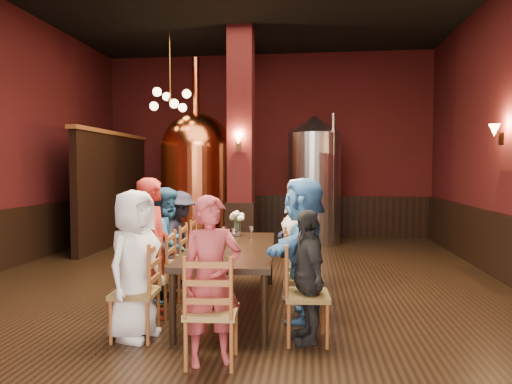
# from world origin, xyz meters

# --- Properties ---
(room) EXTENTS (10.00, 10.02, 4.50)m
(room) POSITION_xyz_m (0.00, 0.00, 2.25)
(room) COLOR black
(room) RESTS_ON ground
(wainscot_back) EXTENTS (7.90, 0.08, 1.00)m
(wainscot_back) POSITION_xyz_m (0.00, 4.96, 0.50)
(wainscot_back) COLOR black
(wainscot_back) RESTS_ON ground
(column) EXTENTS (0.58, 0.58, 4.50)m
(column) POSITION_xyz_m (-0.30, 2.80, 2.25)
(column) COLOR #420E11
(column) RESTS_ON ground
(partition) EXTENTS (0.22, 3.50, 2.40)m
(partition) POSITION_xyz_m (-3.20, 3.20, 1.20)
(partition) COLOR black
(partition) RESTS_ON ground
(pendant_cluster) EXTENTS (0.90, 0.90, 1.70)m
(pendant_cluster) POSITION_xyz_m (-1.80, 2.90, 3.10)
(pendant_cluster) COLOR #A57226
(pendant_cluster) RESTS_ON room
(sconce_wall) EXTENTS (0.20, 0.20, 0.36)m
(sconce_wall) POSITION_xyz_m (3.90, 0.80, 2.20)
(sconce_wall) COLOR black
(sconce_wall) RESTS_ON room
(sconce_column) EXTENTS (0.20, 0.20, 0.36)m
(sconce_column) POSITION_xyz_m (-0.30, 2.50, 2.20)
(sconce_column) COLOR black
(sconce_column) RESTS_ON column
(dining_table) EXTENTS (1.15, 2.46, 0.75)m
(dining_table) POSITION_xyz_m (0.15, -1.02, 0.69)
(dining_table) COLOR black
(dining_table) RESTS_ON ground
(chair_0) EXTENTS (0.49, 0.49, 0.92)m
(chair_0) POSITION_xyz_m (-0.63, -2.07, 0.46)
(chair_0) COLOR #994F27
(chair_0) RESTS_ON ground
(person_0) EXTENTS (0.65, 0.82, 1.48)m
(person_0) POSITION_xyz_m (-0.63, -2.07, 0.74)
(person_0) COLOR white
(person_0) RESTS_ON ground
(chair_1) EXTENTS (0.49, 0.49, 0.92)m
(chair_1) POSITION_xyz_m (-0.67, -1.40, 0.46)
(chair_1) COLOR #994F27
(chair_1) RESTS_ON ground
(person_1) EXTENTS (0.57, 0.68, 1.58)m
(person_1) POSITION_xyz_m (-0.67, -1.40, 0.79)
(person_1) COLOR #A2231B
(person_1) RESTS_ON ground
(chair_2) EXTENTS (0.49, 0.49, 0.92)m
(chair_2) POSITION_xyz_m (-0.72, -0.74, 0.46)
(chair_2) COLOR #994F27
(chair_2) RESTS_ON ground
(person_2) EXTENTS (0.41, 0.73, 1.44)m
(person_2) POSITION_xyz_m (-0.72, -0.74, 0.72)
(person_2) COLOR #245379
(person_2) RESTS_ON ground
(chair_3) EXTENTS (0.49, 0.49, 0.92)m
(chair_3) POSITION_xyz_m (-0.76, -0.07, 0.46)
(chair_3) COLOR #994F27
(chair_3) RESTS_ON ground
(person_3) EXTENTS (0.58, 0.92, 1.36)m
(person_3) POSITION_xyz_m (-0.76, -0.07, 0.68)
(person_3) COLOR black
(person_3) RESTS_ON ground
(chair_4) EXTENTS (0.49, 0.49, 0.92)m
(chair_4) POSITION_xyz_m (1.07, -1.96, 0.46)
(chair_4) COLOR #994F27
(chair_4) RESTS_ON ground
(person_4) EXTENTS (0.52, 0.81, 1.29)m
(person_4) POSITION_xyz_m (1.07, -1.96, 0.64)
(person_4) COLOR black
(person_4) RESTS_ON ground
(chair_5) EXTENTS (0.49, 0.49, 0.92)m
(chair_5) POSITION_xyz_m (1.02, -1.29, 0.46)
(chair_5) COLOR #994F27
(chair_5) RESTS_ON ground
(person_5) EXTENTS (0.76, 1.53, 1.58)m
(person_5) POSITION_xyz_m (1.02, -1.29, 0.79)
(person_5) COLOR teal
(person_5) RESTS_ON ground
(chair_6) EXTENTS (0.49, 0.49, 0.92)m
(chair_6) POSITION_xyz_m (0.98, -0.63, 0.46)
(chair_6) COLOR #994F27
(chair_6) RESTS_ON ground
(person_6) EXTENTS (0.74, 0.89, 1.56)m
(person_6) POSITION_xyz_m (0.98, -0.63, 0.78)
(person_6) COLOR silver
(person_6) RESTS_ON ground
(chair_7) EXTENTS (0.49, 0.49, 0.92)m
(chair_7) POSITION_xyz_m (0.94, 0.04, 0.46)
(chair_7) COLOR #994F27
(chair_7) RESTS_ON ground
(person_7) EXTENTS (0.48, 0.80, 1.56)m
(person_7) POSITION_xyz_m (0.94, 0.04, 0.78)
(person_7) COLOR #181C31
(person_7) RESTS_ON ground
(chair_8) EXTENTS (0.49, 0.49, 0.92)m
(chair_8) POSITION_xyz_m (0.25, -2.56, 0.46)
(chair_8) COLOR #994F27
(chair_8) RESTS_ON ground
(person_8) EXTENTS (0.63, 0.54, 1.46)m
(person_8) POSITION_xyz_m (0.25, -2.56, 0.73)
(person_8) COLOR #A3363B
(person_8) RESTS_ON ground
(copper_kettle) EXTENTS (1.86, 1.86, 4.10)m
(copper_kettle) POSITION_xyz_m (-1.41, 3.52, 1.50)
(copper_kettle) COLOR black
(copper_kettle) RESTS_ON ground
(steel_vessel) EXTENTS (1.53, 1.53, 2.86)m
(steel_vessel) POSITION_xyz_m (1.18, 3.92, 1.43)
(steel_vessel) COLOR #B2B2B7
(steel_vessel) RESTS_ON ground
(rose_vase) EXTENTS (0.21, 0.21, 0.36)m
(rose_vase) POSITION_xyz_m (0.10, -0.20, 0.98)
(rose_vase) COLOR white
(rose_vase) RESTS_ON dining_table
(wine_glass_0) EXTENTS (0.07, 0.07, 0.17)m
(wine_glass_0) POSITION_xyz_m (0.13, -0.70, 0.83)
(wine_glass_0) COLOR white
(wine_glass_0) RESTS_ON dining_table
(wine_glass_1) EXTENTS (0.07, 0.07, 0.17)m
(wine_glass_1) POSITION_xyz_m (0.11, -1.30, 0.83)
(wine_glass_1) COLOR white
(wine_glass_1) RESTS_ON dining_table
(wine_glass_2) EXTENTS (0.07, 0.07, 0.17)m
(wine_glass_2) POSITION_xyz_m (0.12, -1.75, 0.83)
(wine_glass_2) COLOR white
(wine_glass_2) RESTS_ON dining_table
(wine_glass_3) EXTENTS (0.07, 0.07, 0.17)m
(wine_glass_3) POSITION_xyz_m (-0.13, -0.81, 0.83)
(wine_glass_3) COLOR white
(wine_glass_3) RESTS_ON dining_table
(wine_glass_4) EXTENTS (0.07, 0.07, 0.17)m
(wine_glass_4) POSITION_xyz_m (0.32, -0.44, 0.83)
(wine_glass_4) COLOR white
(wine_glass_4) RESTS_ON dining_table
(wine_glass_5) EXTENTS (0.07, 0.07, 0.17)m
(wine_glass_5) POSITION_xyz_m (-0.03, -0.50, 0.83)
(wine_glass_5) COLOR white
(wine_glass_5) RESTS_ON dining_table
(wine_glass_6) EXTENTS (0.07, 0.07, 0.17)m
(wine_glass_6) POSITION_xyz_m (0.09, -1.88, 0.83)
(wine_glass_6) COLOR white
(wine_glass_6) RESTS_ON dining_table
(wine_glass_7) EXTENTS (0.07, 0.07, 0.17)m
(wine_glass_7) POSITION_xyz_m (0.18, -1.38, 0.83)
(wine_glass_7) COLOR white
(wine_glass_7) RESTS_ON dining_table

